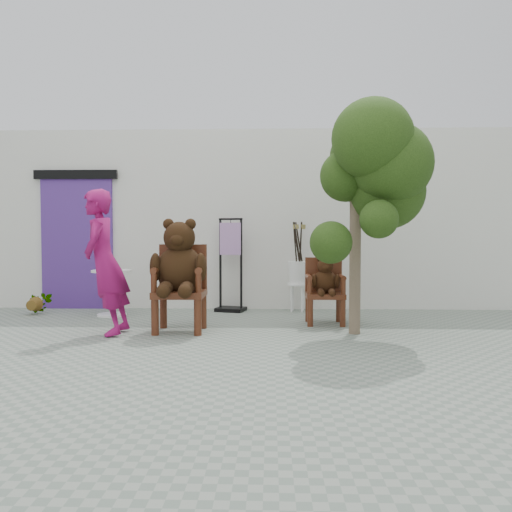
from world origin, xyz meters
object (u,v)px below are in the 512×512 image
(person, at_px, (105,262))
(cafe_table, at_px, (112,287))
(chair_small, at_px, (325,284))
(stool_bucket, at_px, (298,272))
(tree, at_px, (373,165))
(chair_big, at_px, (180,269))
(display_stand, at_px, (231,275))

(person, relative_size, cafe_table, 2.56)
(chair_small, relative_size, stool_bucket, 0.65)
(person, height_order, tree, tree)
(stool_bucket, bearing_deg, person, -141.96)
(chair_big, xyz_separation_m, display_stand, (0.52, 1.72, -0.23))
(person, bearing_deg, chair_small, 105.15)
(chair_big, distance_m, person, 0.92)
(display_stand, relative_size, tree, 0.52)
(person, height_order, display_stand, person)
(chair_big, height_order, cafe_table, chair_big)
(person, bearing_deg, cafe_table, -166.36)
(person, distance_m, cafe_table, 1.56)
(chair_small, bearing_deg, chair_big, -162.19)
(chair_big, distance_m, cafe_table, 1.81)
(chair_big, height_order, chair_small, chair_big)
(chair_small, xyz_separation_m, cafe_table, (-3.20, 0.60, -0.12))
(chair_big, bearing_deg, stool_bucket, 47.18)
(person, xyz_separation_m, stool_bucket, (2.49, 1.95, -0.26))
(stool_bucket, xyz_separation_m, tree, (0.83, -1.80, 1.47))
(cafe_table, relative_size, stool_bucket, 0.48)
(chair_big, distance_m, stool_bucket, 2.36)
(stool_bucket, relative_size, tree, 0.50)
(chair_big, xyz_separation_m, chair_small, (1.92, 0.62, -0.25))
(display_stand, xyz_separation_m, stool_bucket, (1.09, 0.01, 0.06))
(chair_small, height_order, cafe_table, chair_small)
(chair_small, distance_m, display_stand, 1.79)
(person, distance_m, tree, 3.54)
(chair_big, distance_m, chair_small, 2.04)
(chair_big, relative_size, tree, 0.50)
(display_stand, relative_size, stool_bucket, 1.04)
(chair_small, height_order, display_stand, display_stand)
(chair_small, height_order, tree, tree)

